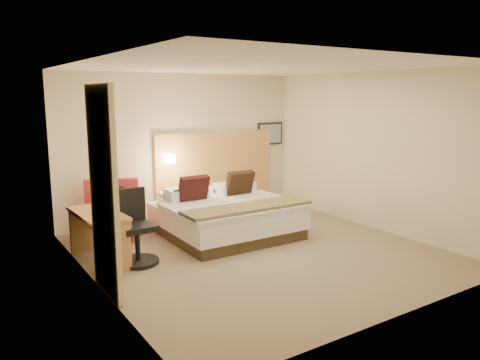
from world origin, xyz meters
TOP-DOWN VIEW (x-y plane):
  - floor at (0.00, 0.00)m, footprint 4.80×5.00m
  - ceiling at (0.00, 0.00)m, footprint 4.80×5.00m
  - wall_back at (0.00, 2.51)m, footprint 4.80×0.02m
  - wall_front at (0.00, -2.51)m, footprint 4.80×0.02m
  - wall_left at (-2.41, 0.00)m, footprint 0.02×5.00m
  - wall_right at (2.41, 0.00)m, footprint 0.02×5.00m
  - headboard_panel at (0.70, 2.47)m, footprint 2.60×0.04m
  - art_frame at (2.02, 2.48)m, footprint 0.62×0.03m
  - art_canvas at (2.02, 2.46)m, footprint 0.54×0.01m
  - lamp_arm at (-0.35, 2.42)m, footprint 0.02×0.12m
  - lamp_shade at (-0.35, 2.36)m, footprint 0.15×0.15m
  - curtain at (-2.36, -0.25)m, footprint 0.06×0.90m
  - bottle_a at (-0.83, 1.44)m, footprint 0.07×0.07m
  - bottle_b at (-0.82, 1.43)m, footprint 0.07×0.07m
  - menu_folder at (-0.68, 1.36)m, footprint 0.14×0.07m
  - bed at (0.03, 1.02)m, footprint 2.10×2.02m
  - lounge_chair at (-1.60, 1.92)m, footprint 1.08×1.02m
  - side_table at (-0.78, 1.39)m, footprint 0.58×0.58m
  - desk at (-2.11, 0.83)m, footprint 0.58×1.18m
  - desk_chair at (-1.71, 0.55)m, footprint 0.60×0.60m

SIDE VIEW (x-z plane):
  - floor at x=0.00m, z-range -0.02..0.00m
  - side_table at x=-0.78m, z-range 0.03..0.60m
  - bed at x=0.03m, z-range -0.18..0.83m
  - lounge_chair at x=-1.60m, z-range -0.09..0.83m
  - desk_chair at x=-1.71m, z-range -0.09..0.93m
  - desk at x=-2.11m, z-range 0.21..0.93m
  - bottle_a at x=-0.83m, z-range 0.56..0.77m
  - bottle_b at x=-0.82m, z-range 0.56..0.77m
  - menu_folder at x=-0.68m, z-range 0.56..0.79m
  - headboard_panel at x=0.70m, z-range 0.30..1.60m
  - lamp_arm at x=-0.35m, z-range 1.14..1.16m
  - lamp_shade at x=-0.35m, z-range 1.07..1.22m
  - curtain at x=-2.36m, z-range 0.01..2.43m
  - wall_back at x=0.00m, z-range 0.00..2.70m
  - wall_front at x=0.00m, z-range 0.00..2.70m
  - wall_left at x=-2.41m, z-range 0.00..2.70m
  - wall_right at x=2.41m, z-range 0.00..2.70m
  - art_frame at x=2.02m, z-range 1.27..1.73m
  - art_canvas at x=2.02m, z-range 1.30..1.70m
  - ceiling at x=0.00m, z-range 2.70..2.72m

